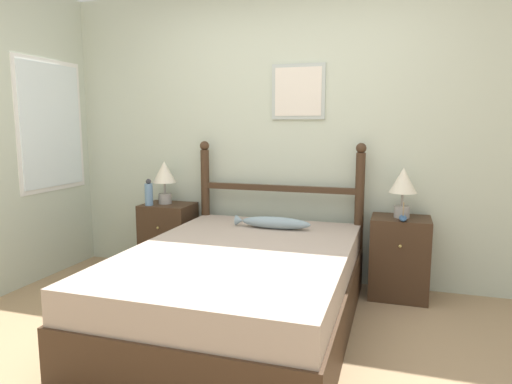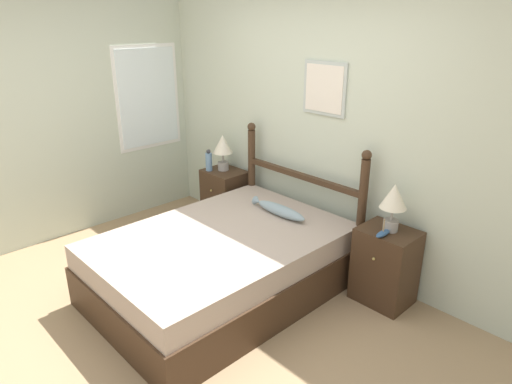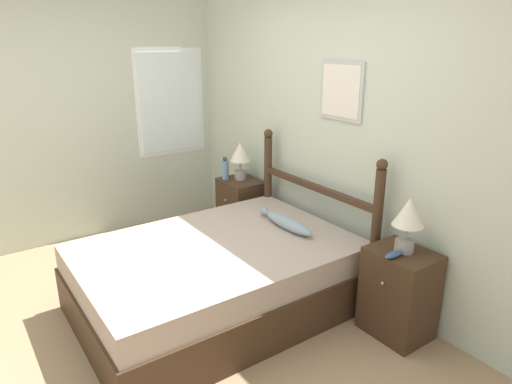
{
  "view_description": "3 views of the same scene",
  "coord_description": "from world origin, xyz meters",
  "px_view_note": "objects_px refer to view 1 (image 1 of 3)",
  "views": [
    {
      "loc": [
        0.92,
        -2.21,
        1.38
      ],
      "look_at": [
        -0.11,
        1.05,
        0.87
      ],
      "focal_mm": 32.0,
      "sensor_mm": 36.0,
      "label": 1
    },
    {
      "loc": [
        2.59,
        -1.54,
        2.27
      ],
      "look_at": [
        0.01,
        0.91,
        0.87
      ],
      "focal_mm": 32.0,
      "sensor_mm": 36.0,
      "label": 2
    },
    {
      "loc": [
        2.7,
        -0.98,
        2.05
      ],
      "look_at": [
        -0.08,
        0.96,
        0.9
      ],
      "focal_mm": 32.0,
      "sensor_mm": 36.0,
      "label": 3
    }
  ],
  "objects_px": {
    "bed": "(240,288)",
    "model_boat": "(403,218)",
    "fish_pillow": "(273,223)",
    "table_lamp_left": "(164,175)",
    "nightstand_right": "(399,258)",
    "nightstand_left": "(169,238)",
    "table_lamp_right": "(403,184)",
    "bottle": "(149,193)"
  },
  "relations": [
    {
      "from": "nightstand_right",
      "to": "table_lamp_right",
      "type": "distance_m",
      "value": 0.59
    },
    {
      "from": "nightstand_left",
      "to": "nightstand_right",
      "type": "height_order",
      "value": "same"
    },
    {
      "from": "bed",
      "to": "table_lamp_left",
      "type": "xyz_separation_m",
      "value": [
        -1.06,
        0.91,
        0.64
      ]
    },
    {
      "from": "table_lamp_right",
      "to": "model_boat",
      "type": "relative_size",
      "value": 2.24
    },
    {
      "from": "bed",
      "to": "table_lamp_right",
      "type": "distance_m",
      "value": 1.51
    },
    {
      "from": "bed",
      "to": "table_lamp_left",
      "type": "relative_size",
      "value": 5.28
    },
    {
      "from": "table_lamp_right",
      "to": "nightstand_right",
      "type": "bearing_deg",
      "value": -107.36
    },
    {
      "from": "model_boat",
      "to": "fish_pillow",
      "type": "height_order",
      "value": "model_boat"
    },
    {
      "from": "nightstand_right",
      "to": "model_boat",
      "type": "height_order",
      "value": "model_boat"
    },
    {
      "from": "table_lamp_right",
      "to": "model_boat",
      "type": "bearing_deg",
      "value": -85.23
    },
    {
      "from": "nightstand_right",
      "to": "bottle",
      "type": "height_order",
      "value": "bottle"
    },
    {
      "from": "nightstand_left",
      "to": "bottle",
      "type": "height_order",
      "value": "bottle"
    },
    {
      "from": "nightstand_right",
      "to": "model_boat",
      "type": "bearing_deg",
      "value": -84.12
    },
    {
      "from": "nightstand_right",
      "to": "table_lamp_right",
      "type": "bearing_deg",
      "value": 72.64
    },
    {
      "from": "bed",
      "to": "nightstand_left",
      "type": "bearing_deg",
      "value": 138.71
    },
    {
      "from": "bed",
      "to": "model_boat",
      "type": "height_order",
      "value": "model_boat"
    },
    {
      "from": "table_lamp_right",
      "to": "table_lamp_left",
      "type": "bearing_deg",
      "value": 179.81
    },
    {
      "from": "model_boat",
      "to": "fish_pillow",
      "type": "relative_size",
      "value": 0.28
    },
    {
      "from": "bed",
      "to": "nightstand_right",
      "type": "xyz_separation_m",
      "value": [
        1.03,
        0.9,
        0.05
      ]
    },
    {
      "from": "bed",
      "to": "table_lamp_left",
      "type": "height_order",
      "value": "table_lamp_left"
    },
    {
      "from": "table_lamp_right",
      "to": "fish_pillow",
      "type": "distance_m",
      "value": 1.06
    },
    {
      "from": "bed",
      "to": "bottle",
      "type": "relative_size",
      "value": 8.63
    },
    {
      "from": "fish_pillow",
      "to": "table_lamp_left",
      "type": "bearing_deg",
      "value": 166.48
    },
    {
      "from": "fish_pillow",
      "to": "nightstand_left",
      "type": "bearing_deg",
      "value": 166.73
    },
    {
      "from": "nightstand_left",
      "to": "model_boat",
      "type": "bearing_deg",
      "value": -3.24
    },
    {
      "from": "bed",
      "to": "nightstand_right",
      "type": "bearing_deg",
      "value": 41.29
    },
    {
      "from": "bed",
      "to": "table_lamp_left",
      "type": "distance_m",
      "value": 1.54
    },
    {
      "from": "bed",
      "to": "model_boat",
      "type": "bearing_deg",
      "value": 37.07
    },
    {
      "from": "nightstand_right",
      "to": "fish_pillow",
      "type": "height_order",
      "value": "nightstand_right"
    },
    {
      "from": "nightstand_left",
      "to": "table_lamp_right",
      "type": "bearing_deg",
      "value": 0.16
    },
    {
      "from": "table_lamp_left",
      "to": "nightstand_left",
      "type": "bearing_deg",
      "value": -21.28
    },
    {
      "from": "nightstand_right",
      "to": "table_lamp_right",
      "type": "relative_size",
      "value": 1.65
    },
    {
      "from": "nightstand_left",
      "to": "table_lamp_right",
      "type": "xyz_separation_m",
      "value": [
        2.05,
        0.01,
        0.59
      ]
    },
    {
      "from": "nightstand_left",
      "to": "table_lamp_left",
      "type": "bearing_deg",
      "value": 158.72
    },
    {
      "from": "bed",
      "to": "table_lamp_right",
      "type": "relative_size",
      "value": 5.28
    },
    {
      "from": "table_lamp_left",
      "to": "nightstand_right",
      "type": "bearing_deg",
      "value": -0.35
    },
    {
      "from": "table_lamp_right",
      "to": "bottle",
      "type": "height_order",
      "value": "table_lamp_right"
    },
    {
      "from": "model_boat",
      "to": "bottle",
      "type": "bearing_deg",
      "value": 179.88
    },
    {
      "from": "nightstand_right",
      "to": "bottle",
      "type": "relative_size",
      "value": 2.69
    },
    {
      "from": "fish_pillow",
      "to": "model_boat",
      "type": "bearing_deg",
      "value": 7.98
    },
    {
      "from": "nightstand_left",
      "to": "nightstand_right",
      "type": "relative_size",
      "value": 1.0
    },
    {
      "from": "nightstand_right",
      "to": "table_lamp_left",
      "type": "distance_m",
      "value": 2.17
    }
  ]
}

